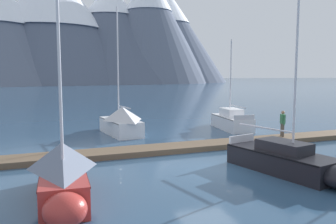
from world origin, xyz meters
The scene contains 11 objects.
ground_plane centered at (0.00, 0.00, 0.00)m, with size 700.00×700.00×0.00m, color #2D4C6B.
mountain_shoulder_ridge centered at (-8.27, 161.09, 30.73)m, with size 81.85×81.85×57.48m.
mountain_east_summit centered at (19.46, 166.49, 25.63)m, with size 81.92×81.92×50.10m.
mountain_rear_spur centered at (38.27, 160.63, 29.92)m, with size 62.29×62.29×57.94m.
mountain_north_horn centered at (51.20, 173.41, 27.35)m, with size 68.61×68.61×52.86m.
dock centered at (0.00, 4.00, 0.14)m, with size 29.05×3.76×0.30m.
sailboat_second_berth centered at (-6.39, -2.18, 0.92)m, with size 1.75×5.36×7.90m.
sailboat_mid_dock_port centered at (-2.30, 10.43, 0.96)m, with size 2.69×5.89×9.14m.
sailboat_mid_dock_starboard centered at (3.09, -2.05, 0.58)m, with size 3.30×6.60×7.96m.
sailboat_far_berth centered at (6.56, 10.30, 0.66)m, with size 2.14×5.71×7.05m.
person_on_dock centered at (7.36, 4.54, 1.26)m, with size 0.30×0.58×1.69m.
Camera 1 is at (-6.40, -14.27, 4.33)m, focal length 36.67 mm.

